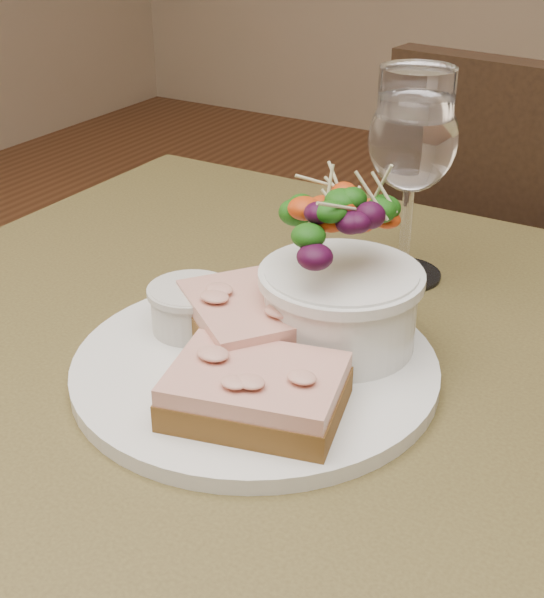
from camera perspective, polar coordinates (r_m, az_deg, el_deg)
The scene contains 8 objects.
cafe_table at distance 0.66m, azimuth 0.12°, elevation -13.67°, with size 0.80×0.80×0.75m.
dinner_plate at distance 0.62m, azimuth -1.16°, elevation -4.68°, with size 0.27×0.27×0.01m, color white.
sandwich_front at distance 0.55m, azimuth -1.12°, elevation -6.33°, with size 0.13×0.11×0.03m.
sandwich_back at distance 0.62m, azimuth -1.74°, elevation -1.36°, with size 0.13×0.13×0.03m.
ramekin at distance 0.65m, azimuth -5.59°, elevation -0.49°, with size 0.06×0.06×0.04m.
salad_bowl at distance 0.61m, azimuth 4.78°, elevation 1.79°, with size 0.11×0.11×0.13m.
garnish at distance 0.70m, azimuth -1.27°, elevation 0.86°, with size 0.05×0.04×0.02m.
wine_glass at distance 0.73m, azimuth 9.61°, elevation 10.32°, with size 0.08×0.08×0.18m.
Camera 1 is at (0.25, -0.43, 1.09)m, focal length 50.00 mm.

